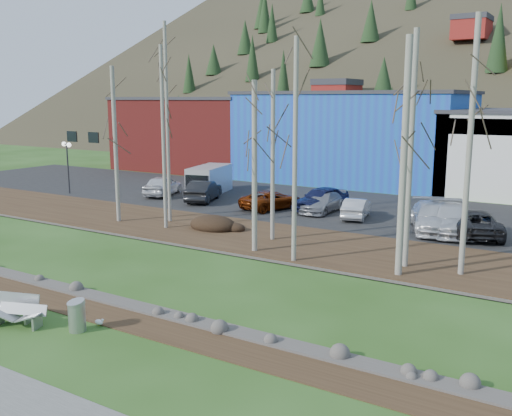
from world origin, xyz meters
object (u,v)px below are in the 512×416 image
Objects in this scene: car_2 at (272,200)px; car_3 at (323,202)px; car_1 at (203,191)px; car_5 at (356,208)px; van_grey at (209,180)px; car_8 at (432,217)px; seagull at (99,322)px; bench_damaged at (19,315)px; bench_intact at (12,307)px; car_4 at (321,199)px; litter_bin at (77,317)px; car_0 at (163,185)px; car_7 at (451,219)px; street_lamp at (67,153)px; car_6 at (474,223)px.

car_2 is 3.54m from car_3.
car_5 is (11.97, 0.22, -0.13)m from car_1.
car_8 is at bearing -25.01° from van_grey.
car_2 is 6.12m from car_5.
seagull is at bearing -74.98° from van_grey.
bench_damaged is 0.33× the size of car_8.
car_4 is (0.97, 23.14, 0.47)m from bench_intact.
litter_bin is 21.47m from car_8.
car_4 reaches higher than car_8.
car_0 is 0.84× the size of car_7.
bench_damaged is 0.44× the size of street_lamp.
bench_damaged is 23.40m from car_4.
car_3 reaches higher than bench_damaged.
bench_damaged is 4.71× the size of seagull.
bench_damaged is at bearing 69.31° from car_5.
seagull is at bearing -73.19° from car_4.
car_2 is (5.85, -0.01, -0.13)m from car_1.
car_6 is (10.07, -1.76, 0.08)m from car_3.
car_3 is (13.56, 0.52, -0.13)m from car_0.
seagull is at bearing 107.21° from car_0.
seagull is 0.07× the size of car_8.
bench_damaged is 23.75m from car_6.
car_6 is at bearing 156.76° from car_1.
litter_bin reaches higher than seagull.
bench_damaged is at bearing -21.49° from street_lamp.
street_lamp is (-22.40, 17.85, 3.21)m from seagull.
car_1 reaches higher than car_3.
car_0 is (-12.28, 22.25, 0.46)m from bench_intact.
van_grey is at bearing 147.88° from car_8.
bench_intact is at bearing 100.04° from car_0.
van_grey is (2.51, 2.65, 0.30)m from car_0.
car_0 is 21.36m from car_8.
car_6 is at bearing -21.73° from car_7.
car_4 reaches higher than car_1.
car_3 is (-1.79, 21.60, 0.64)m from seagull.
car_5 is (0.91, 20.88, 0.62)m from seagull.
car_0 is at bearing 100.88° from bench_intact.
car_3 is 0.96× the size of car_4.
seagull is 22.08m from car_4.
van_grey is (-12.52, 24.39, 0.74)m from litter_bin.
car_1 is at bearing 156.80° from car_8.
van_grey is at bearing -24.17° from car_5.
street_lamp reaches higher than seagull.
bench_intact is 0.44× the size of car_3.
car_2 is at bearing 155.44° from car_8.
car_7 is (29.41, 2.02, -2.43)m from street_lamp.
litter_bin is at bearing -7.49° from bench_intact.
car_3 is 0.82× the size of car_7.
car_8 reaches higher than car_3.
car_4 is 1.22× the size of car_5.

